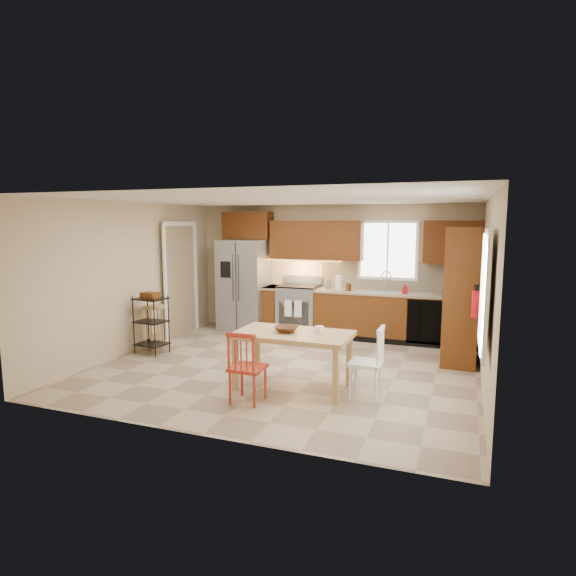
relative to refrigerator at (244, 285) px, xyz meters
The scene contains 33 objects.
floor 2.87m from the refrigerator, 51.34° to the right, with size 5.50×5.50×0.00m, color tan.
ceiling 3.15m from the refrigerator, 51.34° to the right, with size 5.50×5.00×0.02m, color silver.
wall_back 1.77m from the refrigerator, 12.44° to the left, with size 5.50×0.02×2.50m, color #CCB793.
wall_front 4.94m from the refrigerator, 69.82° to the right, with size 5.50×0.02×2.50m, color #CCB793.
wall_left 2.39m from the refrigerator, 116.29° to the right, with size 0.02×5.00×2.50m, color #CCB793.
wall_right 4.94m from the refrigerator, 25.53° to the right, with size 0.02×5.00×2.50m, color #CCB793.
refrigerator is the anchor object (origin of this frame).
range_stove 1.24m from the refrigerator, ahead, with size 0.76×0.63×0.92m, color gray.
base_cabinet_narrow 0.76m from the refrigerator, ahead, with size 0.30×0.60×0.90m, color #573010.
base_cabinet_run 3.03m from the refrigerator, ahead, with size 2.92×0.60×0.90m, color #573010.
dishwasher 3.59m from the refrigerator, ahead, with size 0.60×0.02×0.78m, color black.
backsplash 3.02m from the refrigerator, ahead, with size 2.92×0.03×0.55m, color beige.
upper_over_fridge 1.21m from the refrigerator, 90.00° to the left, with size 1.00×0.35×0.55m, color #582A0E.
upper_left_block 1.73m from the refrigerator, ahead, with size 1.80×0.35×0.75m, color #582A0E.
upper_right_block 4.06m from the refrigerator, ahead, with size 1.00×0.35×0.75m, color #582A0E.
window_back 2.92m from the refrigerator, ahead, with size 1.12×0.04×1.12m, color white.
sink 2.80m from the refrigerator, ahead, with size 0.62×0.46×0.16m, color gray.
undercab_glow 1.27m from the refrigerator, ahead, with size 1.60×0.30×0.01m, color #FFBF66.
soap_bottle 3.18m from the refrigerator, ahead, with size 0.09×0.09×0.19m, color red.
paper_towel 1.95m from the refrigerator, ahead, with size 0.12×0.12×0.28m, color white.
canister_steel 1.75m from the refrigerator, ahead, with size 0.11×0.11×0.18m, color gray.
canister_wood 2.15m from the refrigerator, ahead, with size 0.10×0.10×0.14m, color #4B2A14.
pantry 4.23m from the refrigerator, 12.62° to the right, with size 0.50×0.95×2.10m, color #573010.
fire_extinguisher 4.76m from the refrigerator, 24.52° to the right, with size 0.12×0.12×0.36m, color red.
window_right 5.50m from the refrigerator, 36.79° to the right, with size 0.04×1.02×1.32m, color white.
doorway 1.28m from the refrigerator, 139.62° to the right, with size 0.04×0.95×2.10m, color #8C7A59.
dining_table 3.66m from the refrigerator, 54.45° to the right, with size 1.51×0.85×0.73m, color tan, non-canonical shape.
chair_red 4.03m from the refrigerator, 63.98° to the right, with size 0.41×0.41×0.89m, color #A52B19, non-canonical shape.
chair_white 4.24m from the refrigerator, 43.47° to the right, with size 0.41×0.41×0.89m, color white, non-canonical shape.
table_bowl 3.57m from the refrigerator, 55.68° to the right, with size 0.31×0.31×0.07m, color #4B2A14.
table_jar 3.75m from the refrigerator, 49.50° to the right, with size 0.11×0.11×0.12m, color white.
bar_stool 2.13m from the refrigerator, 112.77° to the right, with size 0.37×0.37×0.75m, color tan, non-canonical shape.
utility_cart 2.33m from the refrigerator, 106.66° to the right, with size 0.49×0.38×0.98m, color black, non-canonical shape.
Camera 1 is at (2.47, -6.58, 2.19)m, focal length 30.00 mm.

